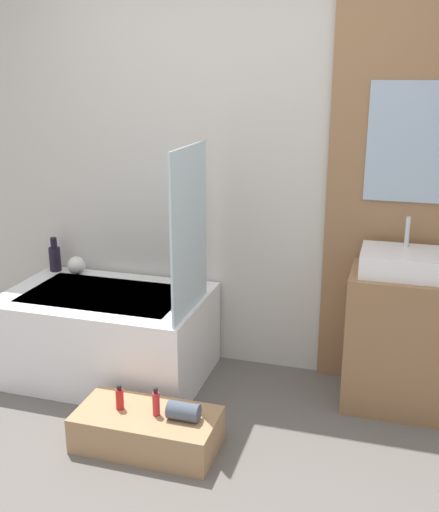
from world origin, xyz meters
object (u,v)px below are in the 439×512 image
object	(u,v)px
wooden_step_bench	(147,429)
bottle_soap_secondary	(156,403)
bathtub	(108,334)
bottle_soap_primary	(120,398)
vase_round_light	(76,265)
vase_tall_dark	(55,257)
sink	(405,262)

from	to	relation	value
wooden_step_bench	bottle_soap_secondary	distance (m)	0.17
bathtub	bottle_soap_primary	bearing A→B (deg)	-58.77
vase_round_light	bottle_soap_primary	distance (m)	1.24
wooden_step_bench	vase_tall_dark	bearing A→B (deg)	138.12
vase_tall_dark	vase_round_light	distance (m)	0.18
wooden_step_bench	sink	distance (m)	1.62
bathtub	vase_round_light	world-z (taller)	vase_round_light
vase_round_light	vase_tall_dark	bearing A→B (deg)	172.82
bottle_soap_primary	bottle_soap_secondary	xyz separation A→B (m)	(0.20, -0.00, 0.01)
sink	bathtub	bearing A→B (deg)	-174.92
bathtub	wooden_step_bench	size ratio (longest dim) A/B	1.70
wooden_step_bench	vase_tall_dark	xyz separation A→B (m)	(-1.06, 0.95, 0.54)
bottle_soap_primary	vase_tall_dark	bearing A→B (deg)	133.93
bathtub	vase_round_light	bearing A→B (deg)	141.04
bathtub	wooden_step_bench	bearing A→B (deg)	-50.29
vase_round_light	bathtub	bearing A→B (deg)	-38.96
wooden_step_bench	vase_round_light	bearing A→B (deg)	133.68
bottle_soap_secondary	sink	bearing A→B (deg)	35.10
bathtub	sink	world-z (taller)	sink
bottle_soap_primary	bottle_soap_secondary	bearing A→B (deg)	-0.00
vase_round_light	sink	bearing A→B (deg)	-3.62
sink	vase_round_light	size ratio (longest dim) A/B	3.87
bottle_soap_secondary	wooden_step_bench	bearing A→B (deg)	180.00
wooden_step_bench	bottle_soap_secondary	world-z (taller)	bottle_soap_secondary
vase_round_light	bottle_soap_secondary	size ratio (longest dim) A/B	0.80
sink	vase_tall_dark	size ratio (longest dim) A/B	2.00
vase_tall_dark	bottle_soap_primary	bearing A→B (deg)	-46.07
vase_round_light	bottle_soap_secondary	distance (m)	1.37
bottle_soap_secondary	bathtub	bearing A→B (deg)	132.44
wooden_step_bench	vase_round_light	xyz separation A→B (m)	(-0.89, 0.93, 0.51)
sink	bottle_soap_secondary	distance (m)	1.51
wooden_step_bench	bottle_soap_secondary	bearing A→B (deg)	-0.00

